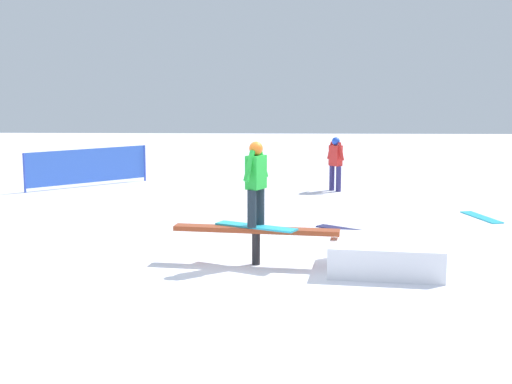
{
  "coord_description": "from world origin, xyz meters",
  "views": [
    {
      "loc": [
        -0.39,
        11.64,
        3.06
      ],
      "look_at": [
        0.0,
        0.0,
        1.23
      ],
      "focal_mm": 50.0,
      "sensor_mm": 36.0,
      "label": 1
    }
  ],
  "objects": [
    {
      "name": "ground_plane",
      "position": [
        0.0,
        0.0,
        0.0
      ],
      "size": [
        60.0,
        60.0,
        0.0
      ],
      "primitive_type": "plane",
      "color": "white"
    },
    {
      "name": "safety_fence",
      "position": [
        5.2,
        -8.78,
        0.6
      ],
      "size": [
        2.92,
        2.56,
        1.1
      ],
      "rotation": [
        0.0,
        0.0,
        7.0
      ],
      "color": "blue",
      "rests_on": "ground"
    },
    {
      "name": "main_rider_on_rail",
      "position": [
        0.0,
        0.0,
        1.36
      ],
      "size": [
        1.41,
        0.91,
        1.44
      ],
      "rotation": [
        0.0,
        0.0,
        -0.48
      ],
      "color": "#28B6D0",
      "rests_on": "rail_feature"
    },
    {
      "name": "loose_snowboard_navy",
      "position": [
        -1.86,
        -2.77,
        0.01
      ],
      "size": [
        1.4,
        1.17,
        0.02
      ],
      "primitive_type": "cube",
      "rotation": [
        0.0,
        0.0,
        2.48
      ],
      "color": "navy",
      "rests_on": "ground"
    },
    {
      "name": "snow_kicker_ramp",
      "position": [
        -2.12,
        0.29,
        0.25
      ],
      "size": [
        1.99,
        1.73,
        0.49
      ],
      "primitive_type": "cube",
      "rotation": [
        0.0,
        0.0,
        -0.14
      ],
      "color": "white",
      "rests_on": "ground"
    },
    {
      "name": "rail_feature",
      "position": [
        0.0,
        0.0,
        0.55
      ],
      "size": [
        2.8,
        0.66,
        0.63
      ],
      "rotation": [
        0.0,
        0.0,
        -0.14
      ],
      "color": "black",
      "rests_on": "ground"
    },
    {
      "name": "loose_snowboard_cyan",
      "position": [
        -4.95,
        -4.3,
        0.01
      ],
      "size": [
        0.63,
        1.45,
        0.02
      ],
      "primitive_type": "cube",
      "rotation": [
        0.0,
        0.0,
        1.82
      ],
      "color": "#25BDD1",
      "rests_on": "ground"
    },
    {
      "name": "bystander_red",
      "position": [
        -1.95,
        -8.15,
        0.85
      ],
      "size": [
        0.48,
        0.58,
        1.51
      ],
      "rotation": [
        0.0,
        0.0,
        5.37
      ],
      "color": "navy",
      "rests_on": "ground"
    }
  ]
}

